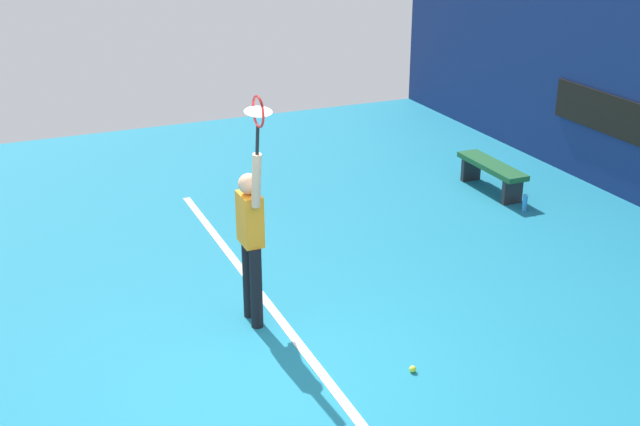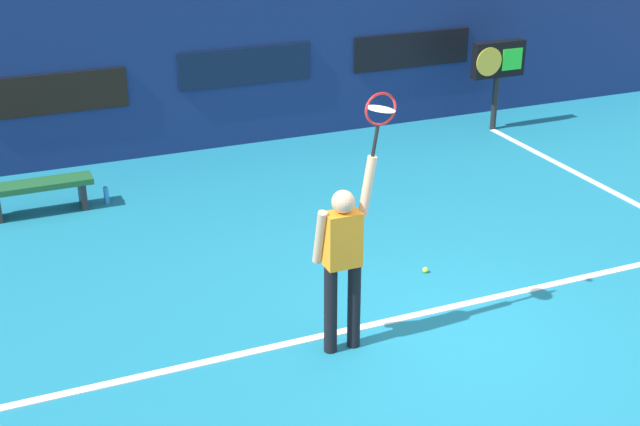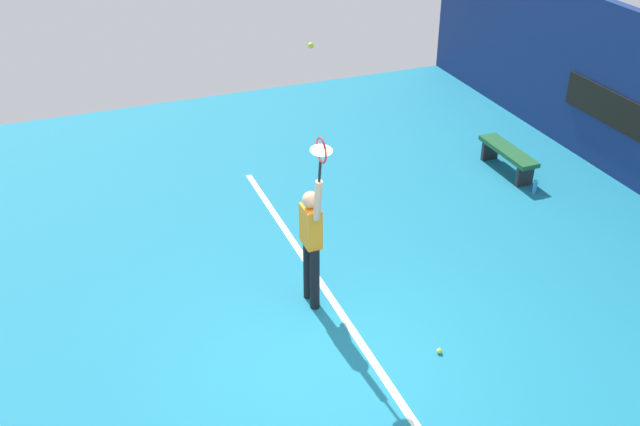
# 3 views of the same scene
# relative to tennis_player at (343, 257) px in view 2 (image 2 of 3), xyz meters

# --- Properties ---
(ground_plane) EXTENTS (18.00, 18.00, 0.00)m
(ground_plane) POSITION_rel_tennis_player_xyz_m (1.12, -0.20, -1.01)
(ground_plane) COLOR teal
(back_wall) EXTENTS (18.00, 0.20, 2.89)m
(back_wall) POSITION_rel_tennis_player_xyz_m (1.12, 6.36, 0.43)
(back_wall) COLOR navy
(back_wall) RESTS_ON ground_plane
(sponsor_banner_center) EXTENTS (2.20, 0.03, 0.60)m
(sponsor_banner_center) POSITION_rel_tennis_player_xyz_m (1.12, 6.24, 0.29)
(sponsor_banner_center) COLOR #0C1933
(sponsor_banner_portside) EXTENTS (2.20, 0.03, 0.60)m
(sponsor_banner_portside) POSITION_rel_tennis_player_xyz_m (-1.88, 6.24, 0.17)
(sponsor_banner_portside) COLOR black
(sponsor_banner_starboard) EXTENTS (2.20, 0.03, 0.60)m
(sponsor_banner_starboard) POSITION_rel_tennis_player_xyz_m (4.12, 6.24, 0.28)
(sponsor_banner_starboard) COLOR black
(court_baseline) EXTENTS (10.00, 0.10, 0.01)m
(court_baseline) POSITION_rel_tennis_player_xyz_m (1.12, 0.26, -1.01)
(court_baseline) COLOR white
(court_baseline) RESTS_ON ground_plane
(court_sideline) EXTENTS (0.10, 7.00, 0.01)m
(court_sideline) POSITION_rel_tennis_player_xyz_m (5.24, 1.80, -1.01)
(court_sideline) COLOR white
(court_sideline) RESTS_ON ground_plane
(tennis_player) EXTENTS (0.58, 0.31, 1.99)m
(tennis_player) POSITION_rel_tennis_player_xyz_m (0.00, 0.00, 0.00)
(tennis_player) COLOR black
(tennis_player) RESTS_ON ground_plane
(tennis_racket) EXTENTS (0.36, 0.27, 0.62)m
(tennis_racket) POSITION_rel_tennis_player_xyz_m (0.35, -0.00, 1.38)
(tennis_racket) COLOR black
(scoreboard_clock) EXTENTS (0.96, 0.20, 1.53)m
(scoreboard_clock) POSITION_rel_tennis_player_xyz_m (5.27, 5.34, 0.16)
(scoreboard_clock) COLOR black
(scoreboard_clock) RESTS_ON ground_plane
(court_bench) EXTENTS (1.40, 0.36, 0.45)m
(court_bench) POSITION_rel_tennis_player_xyz_m (-2.35, 4.63, -0.67)
(court_bench) COLOR #1E592D
(court_bench) RESTS_ON ground_plane
(water_bottle) EXTENTS (0.07, 0.07, 0.24)m
(water_bottle) POSITION_rel_tennis_player_xyz_m (-1.49, 4.63, -0.89)
(water_bottle) COLOR #338CD8
(water_bottle) RESTS_ON ground_plane
(spare_ball) EXTENTS (0.07, 0.07, 0.07)m
(spare_ball) POSITION_rel_tennis_player_xyz_m (1.56, 1.09, -0.98)
(spare_ball) COLOR #CCE033
(spare_ball) RESTS_ON ground_plane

